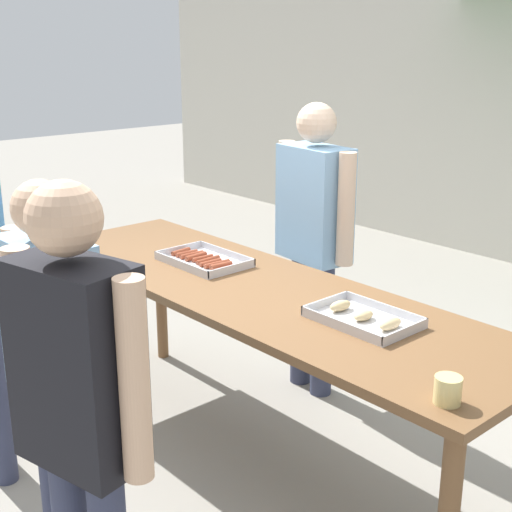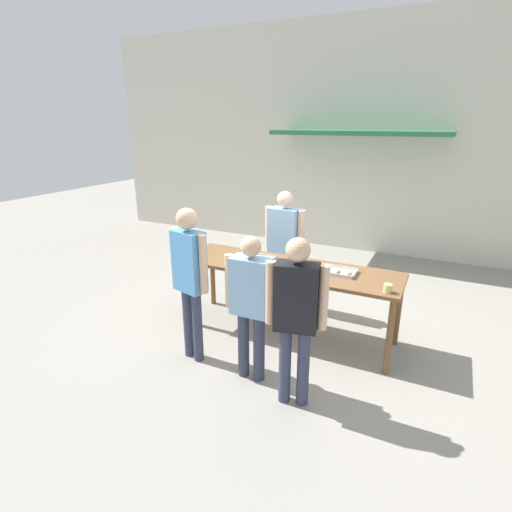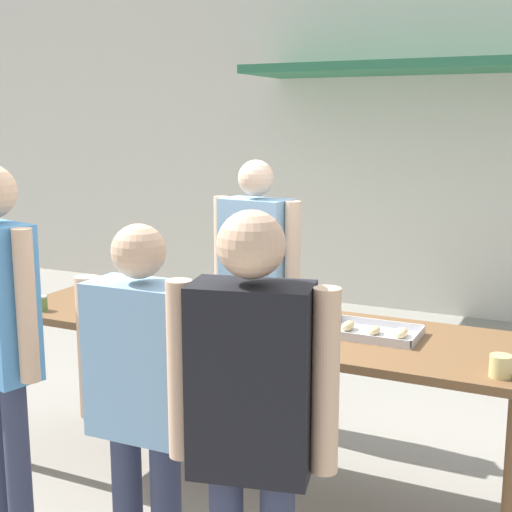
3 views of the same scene
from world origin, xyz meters
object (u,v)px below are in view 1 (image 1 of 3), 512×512
at_px(condiment_jar_mustard, 72,236).
at_px(food_tray_sausages, 204,260).
at_px(condiment_jar_ketchup, 80,240).
at_px(person_server_behind_table, 314,226).
at_px(food_tray_buns, 364,318).
at_px(person_customer_with_cup, 79,400).
at_px(person_customer_waiting_in_line, 53,348).
at_px(beer_cup, 448,390).

bearing_deg(condiment_jar_mustard, food_tray_sausages, 22.73).
bearing_deg(condiment_jar_ketchup, person_server_behind_table, 52.97).
height_order(food_tray_buns, person_customer_with_cup, person_customer_with_cup).
bearing_deg(person_customer_with_cup, person_server_behind_table, -77.60).
distance_m(condiment_jar_mustard, condiment_jar_ketchup, 0.09).
bearing_deg(condiment_jar_mustard, condiment_jar_ketchup, 0.50).
distance_m(food_tray_sausages, person_customer_waiting_in_line, 1.17).
distance_m(food_tray_buns, beer_cup, 0.69).
xyz_separation_m(condiment_jar_ketchup, beer_cup, (2.37, 0.01, 0.01)).
xyz_separation_m(food_tray_sausages, condiment_jar_ketchup, (-0.70, -0.33, 0.03)).
relative_size(condiment_jar_mustard, person_customer_waiting_in_line, 0.05).
distance_m(condiment_jar_ketchup, person_customer_with_cup, 1.95).
height_order(condiment_jar_mustard, person_customer_waiting_in_line, person_customer_waiting_in_line).
height_order(food_tray_sausages, beer_cup, beer_cup).
xyz_separation_m(beer_cup, person_customer_waiting_in_line, (-1.20, -0.75, -0.03)).
relative_size(food_tray_buns, person_customer_with_cup, 0.26).
xyz_separation_m(condiment_jar_ketchup, person_server_behind_table, (0.79, 1.05, 0.05)).
bearing_deg(person_customer_waiting_in_line, food_tray_sausages, -67.37).
xyz_separation_m(food_tray_sausages, condiment_jar_mustard, (-0.79, -0.33, 0.03)).
bearing_deg(food_tray_buns, person_customer_with_cup, -91.97).
bearing_deg(person_server_behind_table, beer_cup, -27.25).
bearing_deg(beer_cup, condiment_jar_mustard, -179.74).
distance_m(condiment_jar_ketchup, person_customer_waiting_in_line, 1.39).
relative_size(person_server_behind_table, person_customer_waiting_in_line, 1.09).
relative_size(condiment_jar_ketchup, person_customer_waiting_in_line, 0.05).
distance_m(food_tray_sausages, condiment_jar_ketchup, 0.77).
bearing_deg(person_customer_waiting_in_line, person_server_behind_table, -79.13).
distance_m(beer_cup, person_customer_with_cup, 1.14).
xyz_separation_m(condiment_jar_ketchup, person_customer_with_cup, (1.71, -0.93, 0.04)).
distance_m(food_tray_sausages, person_customer_with_cup, 1.62).
xyz_separation_m(condiment_jar_mustard, person_customer_waiting_in_line, (1.26, -0.74, -0.03)).
distance_m(condiment_jar_mustard, person_server_behind_table, 1.37).
xyz_separation_m(person_server_behind_table, person_customer_with_cup, (0.93, -1.97, -0.01)).
relative_size(food_tray_buns, condiment_jar_ketchup, 5.35).
xyz_separation_m(condiment_jar_mustard, beer_cup, (2.46, 0.01, 0.01)).
xyz_separation_m(person_server_behind_table, person_customer_waiting_in_line, (0.38, -1.79, -0.08)).
height_order(condiment_jar_mustard, person_server_behind_table, person_server_behind_table).
height_order(food_tray_sausages, food_tray_buns, food_tray_buns).
bearing_deg(person_customer_waiting_in_line, condiment_jar_ketchup, -33.60).
xyz_separation_m(beer_cup, person_server_behind_table, (-1.58, 1.04, 0.05)).
distance_m(person_server_behind_table, person_customer_with_cup, 2.18).
bearing_deg(condiment_jar_ketchup, food_tray_sausages, 25.35).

